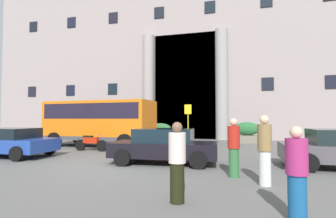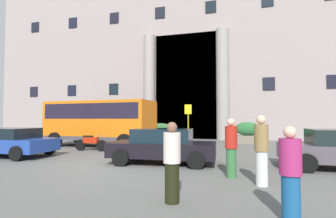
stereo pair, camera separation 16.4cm
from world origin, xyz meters
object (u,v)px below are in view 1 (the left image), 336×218
at_px(hedge_planter_far_east, 247,133).
at_px(pedestrian_child_trailing, 177,162).
at_px(motorcycle_near_kerb, 90,143).
at_px(scooter_by_planter, 29,142).
at_px(parked_hatchback_near, 164,145).
at_px(pedestrian_man_crossing, 234,147).
at_px(hedge_planter_far_west, 82,132).
at_px(hedge_planter_entrance_left, 160,132).
at_px(parked_estate_mid, 10,142).
at_px(pedestrian_man_red_shirt, 265,150).
at_px(bus_stop_sign, 188,120).
at_px(pedestrian_woman_dark_dress, 297,174).
at_px(orange_minibus, 99,120).

xyz_separation_m(hedge_planter_far_east, pedestrian_child_trailing, (-2.04, -13.87, 0.12)).
distance_m(motorcycle_near_kerb, scooter_by_planter, 3.62).
relative_size(parked_hatchback_near, pedestrian_man_crossing, 2.38).
relative_size(hedge_planter_far_west, pedestrian_man_crossing, 0.81).
height_order(hedge_planter_entrance_left, parked_estate_mid, hedge_planter_entrance_left).
height_order(pedestrian_man_red_shirt, pedestrian_child_trailing, pedestrian_man_red_shirt).
xyz_separation_m(bus_stop_sign, pedestrian_child_trailing, (1.68, -10.72, -0.79)).
relative_size(bus_stop_sign, hedge_planter_far_east, 1.39).
bearing_deg(bus_stop_sign, pedestrian_woman_dark_dress, -70.93).
bearing_deg(hedge_planter_far_east, pedestrian_man_crossing, -94.60).
bearing_deg(scooter_by_planter, parked_estate_mid, -57.40).
bearing_deg(pedestrian_woman_dark_dress, pedestrian_child_trailing, 173.02).
height_order(bus_stop_sign, parked_estate_mid, bus_stop_sign).
bearing_deg(hedge_planter_far_west, pedestrian_woman_dark_dress, -46.63).
height_order(hedge_planter_far_east, parked_hatchback_near, hedge_planter_far_east).
bearing_deg(scooter_by_planter, pedestrian_man_red_shirt, -15.10).
xyz_separation_m(hedge_planter_entrance_left, parked_estate_mid, (-4.15, -10.22, 0.02)).
distance_m(motorcycle_near_kerb, pedestrian_man_crossing, 8.69).
relative_size(pedestrian_woman_dark_dress, pedestrian_child_trailing, 0.97).
distance_m(parked_hatchback_near, pedestrian_child_trailing, 4.62).
height_order(bus_stop_sign, pedestrian_man_red_shirt, bus_stop_sign).
bearing_deg(orange_minibus, pedestrian_child_trailing, -48.74).
xyz_separation_m(orange_minibus, pedestrian_man_red_shirt, (8.95, -7.20, -0.75)).
bearing_deg(hedge_planter_entrance_left, motorcycle_near_kerb, -103.07).
relative_size(motorcycle_near_kerb, pedestrian_man_crossing, 1.09).
relative_size(parked_estate_mid, pedestrian_child_trailing, 2.41).
relative_size(bus_stop_sign, pedestrian_child_trailing, 1.58).
bearing_deg(bus_stop_sign, pedestrian_man_red_shirt, -67.80).
bearing_deg(pedestrian_man_red_shirt, scooter_by_planter, 48.49).
bearing_deg(motorcycle_near_kerb, pedestrian_man_crossing, -29.02).
xyz_separation_m(orange_minibus, motorcycle_near_kerb, (0.66, -2.08, -1.23)).
xyz_separation_m(orange_minibus, bus_stop_sign, (5.34, 1.63, -0.05)).
relative_size(orange_minibus, hedge_planter_far_west, 4.94).
xyz_separation_m(hedge_planter_far_west, hedge_planter_far_east, (13.51, -0.14, 0.09)).
bearing_deg(pedestrian_man_crossing, pedestrian_woman_dark_dress, 136.48).
bearing_deg(bus_stop_sign, hedge_planter_far_west, 161.43).
bearing_deg(orange_minibus, hedge_planter_entrance_left, 69.56).
xyz_separation_m(orange_minibus, pedestrian_child_trailing, (7.03, -9.09, -0.84)).
bearing_deg(scooter_by_planter, motorcycle_near_kerb, 12.68).
bearing_deg(pedestrian_man_red_shirt, hedge_planter_entrance_left, 7.84).
xyz_separation_m(hedge_planter_entrance_left, pedestrian_man_crossing, (5.78, -11.79, 0.22)).
distance_m(motorcycle_near_kerb, pedestrian_man_red_shirt, 9.76).
distance_m(orange_minibus, bus_stop_sign, 5.59).
xyz_separation_m(pedestrian_woman_dark_dress, pedestrian_man_red_shirt, (-0.25, 2.33, 0.12)).
height_order(orange_minibus, pedestrian_man_red_shirt, orange_minibus).
bearing_deg(hedge_planter_far_west, bus_stop_sign, -18.57).
distance_m(parked_estate_mid, pedestrian_man_red_shirt, 10.97).
bearing_deg(orange_minibus, pedestrian_man_crossing, -34.69).
relative_size(bus_stop_sign, parked_hatchback_near, 0.63).
bearing_deg(pedestrian_man_crossing, parked_hatchback_near, -5.20).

